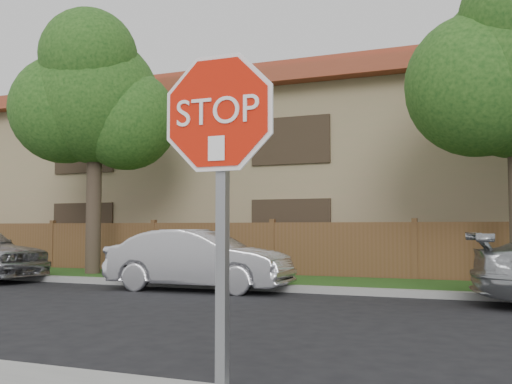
% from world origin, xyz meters
% --- Properties ---
extents(far_curb, '(70.00, 0.30, 0.15)m').
position_xyz_m(far_curb, '(0.00, 8.15, 0.07)').
color(far_curb, gray).
rests_on(far_curb, ground).
extents(grass_strip, '(70.00, 3.00, 0.12)m').
position_xyz_m(grass_strip, '(0.00, 9.80, 0.06)').
color(grass_strip, '#1E4714').
rests_on(grass_strip, ground).
extents(fence, '(70.00, 0.12, 1.60)m').
position_xyz_m(fence, '(0.00, 11.40, 0.80)').
color(fence, brown).
rests_on(fence, ground).
extents(apartment_building, '(35.20, 9.20, 7.20)m').
position_xyz_m(apartment_building, '(0.00, 17.00, 3.53)').
color(apartment_building, '#9F8562').
rests_on(apartment_building, ground).
extents(tree_left, '(4.80, 3.90, 7.78)m').
position_xyz_m(tree_left, '(-8.98, 9.57, 5.22)').
color(tree_left, '#382B21').
rests_on(tree_left, ground).
extents(stop_sign, '(1.01, 0.13, 2.55)m').
position_xyz_m(stop_sign, '(0.58, -1.48, 1.83)').
color(stop_sign, gray).
rests_on(stop_sign, sidewalk_near).
extents(sedan_left, '(4.34, 1.67, 1.41)m').
position_xyz_m(sedan_left, '(-4.37, 7.60, 0.71)').
color(sedan_left, silver).
rests_on(sedan_left, ground).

